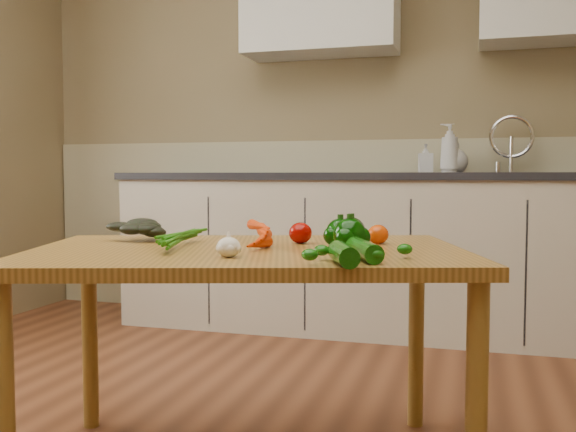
% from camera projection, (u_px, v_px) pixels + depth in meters
% --- Properties ---
extents(room, '(4.04, 5.04, 2.64)m').
position_uv_depth(room, '(172.00, 41.00, 1.73)').
color(room, brown).
rests_on(room, ground).
extents(counter_run, '(2.84, 0.64, 1.14)m').
position_uv_depth(counter_run, '(368.00, 250.00, 3.65)').
color(counter_run, beige).
rests_on(counter_run, ground).
extents(table, '(1.43, 1.14, 0.67)m').
position_uv_depth(table, '(248.00, 273.00, 1.88)').
color(table, '#A4722F').
rests_on(table, ground).
extents(soap_bottle_a, '(0.12, 0.12, 0.27)m').
position_uv_depth(soap_bottle_a, '(450.00, 148.00, 3.55)').
color(soap_bottle_a, silver).
rests_on(soap_bottle_a, counter_run).
extents(soap_bottle_b, '(0.09, 0.09, 0.16)m').
position_uv_depth(soap_bottle_b, '(426.00, 158.00, 3.67)').
color(soap_bottle_b, silver).
rests_on(soap_bottle_b, counter_run).
extents(soap_bottle_c, '(0.16, 0.16, 0.18)m').
position_uv_depth(soap_bottle_c, '(455.00, 156.00, 3.59)').
color(soap_bottle_c, silver).
rests_on(soap_bottle_c, counter_run).
extents(carrot_bunch, '(0.27, 0.24, 0.06)m').
position_uv_depth(carrot_bunch, '(235.00, 236.00, 1.91)').
color(carrot_bunch, '#EE3A05').
rests_on(carrot_bunch, table).
extents(leafy_greens, '(0.18, 0.16, 0.09)m').
position_uv_depth(leafy_greens, '(137.00, 227.00, 2.09)').
color(leafy_greens, black).
rests_on(leafy_greens, table).
extents(garlic_bulb, '(0.06, 0.06, 0.05)m').
position_uv_depth(garlic_bulb, '(229.00, 247.00, 1.67)').
color(garlic_bulb, white).
rests_on(garlic_bulb, table).
extents(pepper_a, '(0.09, 0.09, 0.09)m').
position_uv_depth(pepper_a, '(340.00, 234.00, 1.87)').
color(pepper_a, '#053202').
rests_on(pepper_a, table).
extents(pepper_b, '(0.09, 0.09, 0.09)m').
position_uv_depth(pepper_b, '(351.00, 232.00, 1.91)').
color(pepper_b, '#053202').
rests_on(pepper_b, table).
extents(pepper_c, '(0.09, 0.09, 0.09)m').
position_uv_depth(pepper_c, '(350.00, 235.00, 1.78)').
color(pepper_c, '#053202').
rests_on(pepper_c, table).
extents(tomato_a, '(0.07, 0.07, 0.07)m').
position_uv_depth(tomato_a, '(300.00, 233.00, 2.00)').
color(tomato_a, '#980802').
rests_on(tomato_a, table).
extents(tomato_b, '(0.06, 0.06, 0.06)m').
position_uv_depth(tomato_b, '(342.00, 232.00, 2.09)').
color(tomato_b, '#D73D05').
rests_on(tomato_b, table).
extents(tomato_c, '(0.07, 0.07, 0.06)m').
position_uv_depth(tomato_c, '(378.00, 234.00, 1.99)').
color(tomato_c, '#D73D05').
rests_on(tomato_c, table).
extents(zucchini_a, '(0.13, 0.22, 0.05)m').
position_uv_depth(zucchini_a, '(364.00, 250.00, 1.63)').
color(zucchini_a, '#0D4A08').
rests_on(zucchini_a, table).
extents(zucchini_b, '(0.11, 0.17, 0.05)m').
position_uv_depth(zucchini_b, '(343.00, 254.00, 1.53)').
color(zucchini_b, '#0D4A08').
rests_on(zucchini_b, table).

